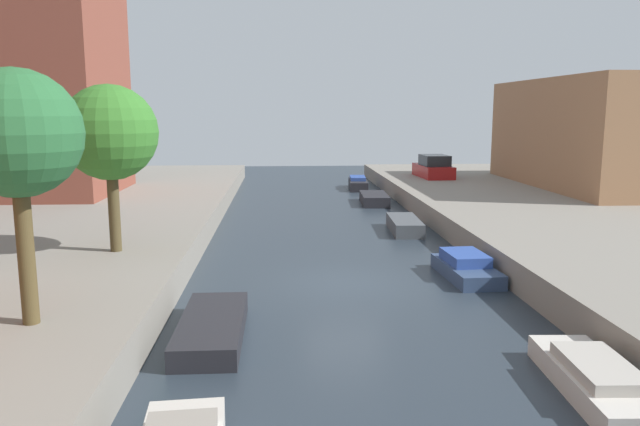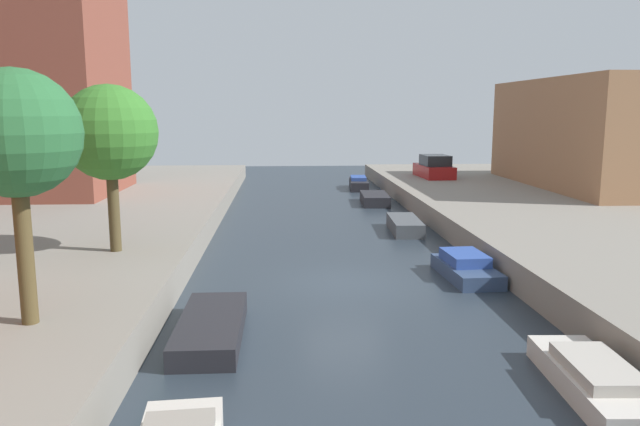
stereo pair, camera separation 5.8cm
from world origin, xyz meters
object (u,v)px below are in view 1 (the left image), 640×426
low_block_right (619,133)px  moored_boat_right_1 (595,379)px  street_tree_2 (110,133)px  moored_boat_right_5 (358,184)px  moored_boat_right_2 (466,268)px  parked_car (434,168)px  moored_boat_left_2 (212,328)px  street_tree_1 (16,136)px  moored_boat_right_3 (405,225)px  moored_boat_right_4 (374,199)px

low_block_right → moored_boat_right_1: bearing=-119.7°
street_tree_2 → moored_boat_right_5: size_ratio=1.35×
moored_boat_right_2 → moored_boat_right_5: 23.25m
parked_car → moored_boat_left_2: 28.93m
street_tree_1 → moored_boat_right_2: size_ratio=1.58×
low_block_right → street_tree_2: low_block_right is taller
street_tree_2 → parked_car: 26.39m
street_tree_2 → moored_boat_right_1: (11.36, -8.68, -4.44)m
street_tree_2 → moored_boat_right_2: bearing=-1.5°
moored_boat_right_1 → moored_boat_right_2: 8.39m
street_tree_1 → moored_boat_left_2: bearing=22.8°
parked_car → moored_boat_left_2: bearing=-114.5°
moored_boat_left_2 → moored_boat_right_3: 14.65m
street_tree_1 → moored_boat_right_2: street_tree_1 is taller
low_block_right → moored_boat_left_2: low_block_right is taller
street_tree_2 → moored_boat_right_1: 14.97m
low_block_right → moored_boat_right_3: bearing=-150.3°
moored_boat_right_5 → low_block_right: bearing=-26.5°
parked_car → moored_boat_right_1: bearing=-98.1°
street_tree_2 → moored_boat_right_3: street_tree_2 is taller
moored_boat_right_5 → moored_boat_right_1: bearing=-88.8°
low_block_right → moored_boat_left_2: size_ratio=3.66×
street_tree_2 → moored_boat_right_2: size_ratio=1.56×
low_block_right → moored_boat_right_2: size_ratio=4.50×
parked_car → street_tree_1: bearing=-119.3°
street_tree_1 → moored_boat_left_2: (3.60, 1.51, -4.69)m
moored_boat_right_5 → moored_boat_left_2: bearing=-104.1°
low_block_right → moored_boat_right_2: low_block_right is taller
low_block_right → moored_boat_left_2: 30.38m
street_tree_1 → moored_boat_right_1: size_ratio=1.38×
moored_boat_left_2 → moored_boat_right_5: (7.10, 28.19, 0.12)m
moored_boat_right_3 → moored_boat_right_4: (-0.10, 8.47, -0.01)m
low_block_right → moored_boat_right_1: low_block_right is taller
street_tree_2 → moored_boat_right_4: bearing=55.9°
moored_boat_right_5 → street_tree_2: bearing=-115.0°
street_tree_2 → moored_boat_right_5: 25.70m
low_block_right → parked_car: low_block_right is taller
street_tree_1 → moored_boat_left_2: size_ratio=1.28×
moored_boat_right_3 → moored_boat_right_5: moored_boat_right_5 is taller
street_tree_2 → low_block_right: bearing=31.8°
low_block_right → street_tree_1: 33.81m
moored_boat_right_5 → street_tree_1: bearing=-109.8°
moored_boat_left_2 → moored_boat_right_5: moored_boat_right_5 is taller
moored_boat_left_2 → moored_boat_right_5: 29.07m
low_block_right → moored_boat_right_5: 16.73m
parked_car → moored_boat_right_5: bearing=158.8°
moored_boat_right_3 → street_tree_2: bearing=-145.6°
street_tree_1 → parked_car: (15.59, 27.80, -3.32)m
parked_car → moored_boat_right_2: 21.80m
street_tree_1 → moored_boat_left_2: street_tree_1 is taller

